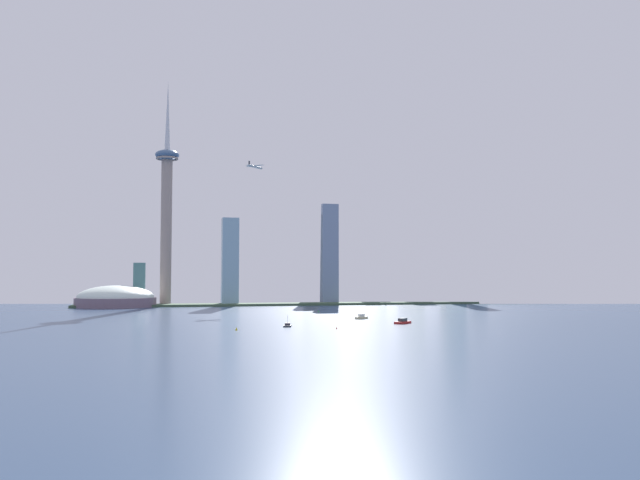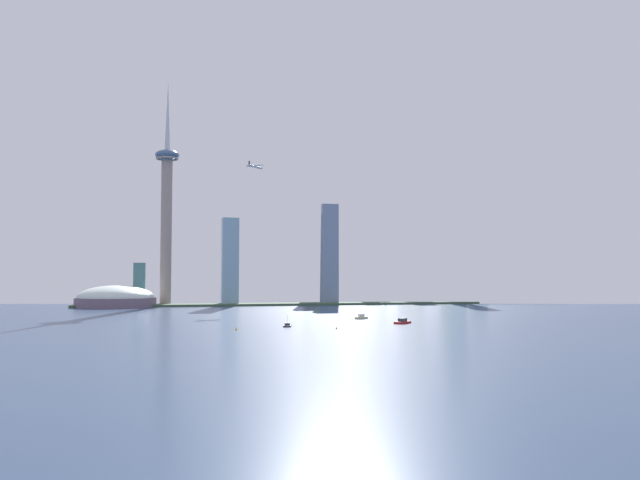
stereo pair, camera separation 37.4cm
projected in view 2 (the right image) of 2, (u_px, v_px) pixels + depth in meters
name	position (u px, v px, depth m)	size (l,w,h in m)	color
ground_plane	(499.00, 331.00, 501.91)	(6000.00, 6000.00, 0.00)	navy
waterfront_pier	(337.00, 304.00, 970.43)	(742.87, 44.46, 3.19)	#415B41
observation_tower	(167.00, 202.00, 947.75)	(34.37, 34.37, 327.16)	gray
stadium_dome	(116.00, 299.00, 899.71)	(108.62, 108.62, 33.42)	slate
skyscraper_0	(230.00, 262.00, 951.65)	(23.95, 22.61, 126.60)	#84ACC3
skyscraper_1	(478.00, 288.00, 1103.39)	(25.04, 19.63, 52.55)	slate
skyscraper_2	(369.00, 285.00, 1047.25)	(22.23, 23.03, 54.87)	beige
skyscraper_3	(329.00, 254.00, 1000.64)	(25.18, 22.61, 151.90)	#7187A8
skyscraper_4	(380.00, 281.00, 1091.19)	(15.88, 21.75, 92.60)	slate
skyscraper_5	(139.00, 284.00, 957.72)	(16.98, 23.33, 61.68)	#437175
skyscraper_6	(312.00, 259.00, 1034.57)	(26.06, 22.79, 140.13)	gray
skyscraper_7	(414.00, 274.00, 1105.85)	(27.53, 26.58, 92.62)	#B5B68D
skyscraper_8	(456.00, 258.00, 1036.36)	(24.37, 23.08, 146.64)	slate
skyscraper_9	(404.00, 285.00, 1079.29)	(15.46, 14.17, 62.59)	slate
skyscraper_10	(447.00, 275.00, 1085.60)	(18.64, 15.55, 92.42)	#AAA78F
boat_0	(403.00, 322.00, 580.98)	(18.49, 16.60, 4.86)	red
boat_1	(361.00, 317.00, 644.67)	(14.44, 9.93, 4.94)	beige
boat_2	(287.00, 325.00, 547.48)	(10.31, 18.64, 9.33)	black
channel_buoy_0	(336.00, 328.00, 520.64)	(1.25, 1.25, 2.02)	#E54C19
channel_buoy_1	(319.00, 311.00, 774.96)	(1.38, 1.38, 1.62)	green
channel_buoy_2	(236.00, 329.00, 509.10)	(1.84, 1.84, 2.48)	yellow
airplane	(255.00, 167.00, 965.38)	(27.17, 27.07, 8.25)	silver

